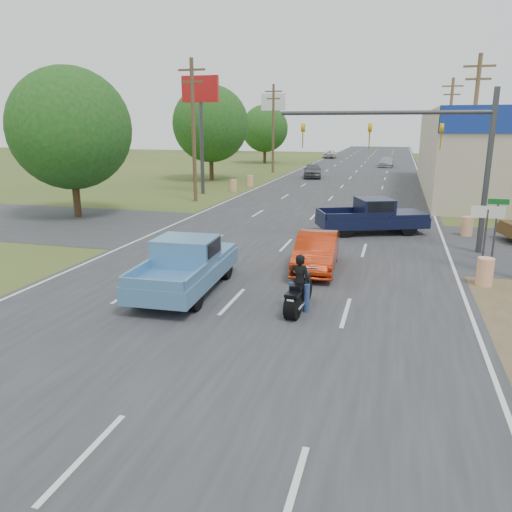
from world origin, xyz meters
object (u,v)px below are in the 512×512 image
(motorcycle, at_px, (299,295))
(distant_car_white, at_px, (330,154))
(rider, at_px, (299,285))
(red_convertible, at_px, (316,252))
(navy_pickup, at_px, (374,216))
(distant_car_silver, at_px, (386,162))
(distant_car_grey, at_px, (312,171))
(blue_pickup, at_px, (187,264))

(motorcycle, distance_m, distant_car_white, 73.23)
(distant_car_white, bearing_deg, rider, 93.45)
(motorcycle, bearing_deg, red_convertible, 97.63)
(red_convertible, height_order, rider, rider)
(navy_pickup, bearing_deg, distant_car_silver, 158.43)
(red_convertible, height_order, navy_pickup, navy_pickup)
(distant_car_silver, xyz_separation_m, distant_car_white, (-9.74, 16.59, -0.02))
(rider, distance_m, distant_car_grey, 39.67)
(motorcycle, bearing_deg, distant_car_silver, 94.01)
(navy_pickup, relative_size, distant_car_white, 1.27)
(motorcycle, xyz_separation_m, blue_pickup, (-4.05, 1.02, 0.40))
(distant_car_silver, bearing_deg, navy_pickup, -86.69)
(distant_car_grey, bearing_deg, red_convertible, -89.01)
(red_convertible, bearing_deg, distant_car_grey, 96.26)
(navy_pickup, xyz_separation_m, distant_car_grey, (-7.72, 27.01, -0.15))
(rider, height_order, distant_car_grey, rider)
(rider, height_order, distant_car_white, rider)
(red_convertible, bearing_deg, distant_car_white, 93.67)
(distant_car_grey, bearing_deg, motorcycle, -89.85)
(motorcycle, distance_m, distant_car_grey, 39.74)
(rider, relative_size, navy_pickup, 0.29)
(motorcycle, xyz_separation_m, distant_car_grey, (-6.12, 39.26, 0.24))
(motorcycle, height_order, blue_pickup, blue_pickup)
(distant_car_silver, bearing_deg, distant_car_grey, -110.44)
(rider, distance_m, distant_car_white, 73.16)
(motorcycle, height_order, distant_car_grey, distant_car_grey)
(red_convertible, xyz_separation_m, motorcycle, (0.21, -4.67, -0.18))
(red_convertible, distance_m, blue_pickup, 5.30)
(navy_pickup, relative_size, distant_car_grey, 1.31)
(rider, distance_m, blue_pickup, 4.17)
(motorcycle, relative_size, blue_pickup, 0.42)
(blue_pickup, distance_m, navy_pickup, 12.57)
(rider, height_order, navy_pickup, navy_pickup)
(red_convertible, xyz_separation_m, distant_car_silver, (1.25, 51.45, -0.05))
(red_convertible, xyz_separation_m, distant_car_white, (-8.49, 68.04, -0.07))
(distant_car_grey, xyz_separation_m, distant_car_white, (-2.58, 33.45, -0.12))
(distant_car_grey, bearing_deg, distant_car_silver, 58.27)
(distant_car_grey, relative_size, distant_car_silver, 0.98)
(red_convertible, distance_m, distant_car_grey, 35.09)
(red_convertible, distance_m, motorcycle, 4.68)
(navy_pickup, xyz_separation_m, distant_car_silver, (-0.56, 43.86, -0.25))
(blue_pickup, height_order, navy_pickup, blue_pickup)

